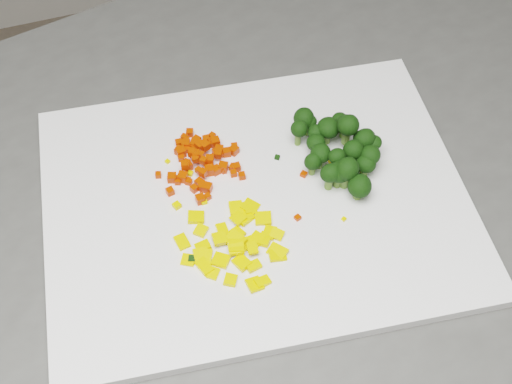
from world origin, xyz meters
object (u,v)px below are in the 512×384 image
object	(u,v)px
cutting_board	(256,201)
broccoli_pile	(343,141)
counter_block	(269,336)
pepper_pile	(233,237)
carrot_pile	(201,158)

from	to	relation	value
cutting_board	broccoli_pile	bearing A→B (deg)	12.09
counter_block	pepper_pile	size ratio (longest dim) A/B	8.93
carrot_pile	broccoli_pile	bearing A→B (deg)	-13.70
pepper_pile	counter_block	bearing A→B (deg)	50.14
counter_block	cutting_board	distance (m)	0.46
broccoli_pile	pepper_pile	bearing A→B (deg)	-155.08
cutting_board	broccoli_pile	distance (m)	0.12
cutting_board	pepper_pile	distance (m)	0.06
carrot_pile	broccoli_pile	size ratio (longest dim) A/B	0.83
carrot_pile	pepper_pile	bearing A→B (deg)	-88.22
cutting_board	carrot_pile	world-z (taller)	carrot_pile
counter_block	carrot_pile	bearing A→B (deg)	172.32
cutting_board	broccoli_pile	world-z (taller)	broccoli_pile
cutting_board	pepper_pile	xyz separation A→B (m)	(-0.04, -0.05, 0.01)
pepper_pile	cutting_board	bearing A→B (deg)	48.66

